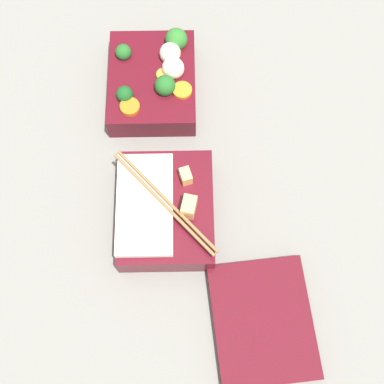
# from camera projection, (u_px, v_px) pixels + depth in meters

# --- Properties ---
(ground_plane) EXTENTS (3.00, 3.00, 0.00)m
(ground_plane) POSITION_uv_depth(u_px,v_px,m) (153.00, 151.00, 0.85)
(ground_plane) COLOR slate
(bento_tray_vegetable) EXTENTS (0.17, 0.14, 0.07)m
(bento_tray_vegetable) POSITION_uv_depth(u_px,v_px,m) (157.00, 80.00, 0.87)
(bento_tray_vegetable) COLOR #510F19
(bento_tray_vegetable) RESTS_ON ground_plane
(bento_tray_rice) EXTENTS (0.17, 0.15, 0.07)m
(bento_tray_rice) POSITION_uv_depth(u_px,v_px,m) (164.00, 210.00, 0.79)
(bento_tray_rice) COLOR #510F19
(bento_tray_rice) RESTS_ON ground_plane
(bento_lid) EXTENTS (0.18, 0.15, 0.02)m
(bento_lid) POSITION_uv_depth(u_px,v_px,m) (262.00, 321.00, 0.75)
(bento_lid) COLOR #510F19
(bento_lid) RESTS_ON ground_plane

